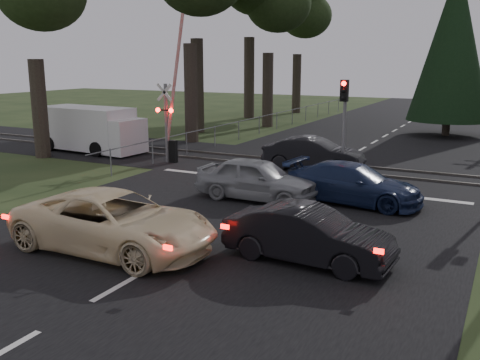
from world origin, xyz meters
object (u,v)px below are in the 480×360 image
Objects in this scene: blue_sedan at (353,184)px; silver_car at (257,179)px; white_van at (93,130)px; crossing_signal at (170,121)px; dark_hatchback at (308,235)px; cream_coupe at (114,222)px; dark_car_far at (313,154)px; traffic_signal_center at (344,111)px.

silver_car is at bearing 114.58° from blue_sedan.
silver_car is 13.36m from white_van.
dark_hatchback is (10.49, -9.37, -1.37)m from crossing_signal.
blue_sedan is at bearing -18.68° from crossing_signal.
blue_sedan is at bearing -10.51° from white_van.
cream_coupe is 1.26× the size of silver_car.
blue_sedan is 5.75m from dark_car_far.
traffic_signal_center is 0.92× the size of silver_car.
blue_sedan is 1.06× the size of dark_car_far.
traffic_signal_center is at bearing -113.32° from dark_car_far.
silver_car is 0.93× the size of blue_sedan.
white_van is at bearing 43.81° from cream_coupe.
dark_car_far is at bearing 11.89° from crossing_signal.
dark_car_far is (-3.70, 10.80, 0.05)m from dark_hatchback.
traffic_signal_center is 0.91× the size of dark_car_far.
crossing_signal is 1.66× the size of dark_hatchback.
silver_car is (-3.72, 4.87, 0.07)m from dark_hatchback.
crossing_signal is 5.64m from white_van.
crossing_signal reaches higher than traffic_signal_center.
crossing_signal reaches higher than dark_car_far.
blue_sedan is at bearing -149.94° from dark_car_far.
blue_sedan is (9.96, -3.37, -1.36)m from crossing_signal.
dark_hatchback is at bearing -142.10° from silver_car.
silver_car reaches higher than dark_hatchback.
silver_car is at bearing 176.45° from dark_car_far.
cream_coupe is (5.68, -10.92, -1.28)m from crossing_signal.
traffic_signal_center is 0.73× the size of cream_coupe.
traffic_signal_center reaches higher than cream_coupe.
crossing_signal reaches higher than blue_sedan.
cream_coupe is 1.17× the size of blue_sedan.
dark_hatchback is at bearing -169.84° from blue_sedan.
dark_hatchback is (4.81, 1.55, -0.09)m from cream_coupe.
crossing_signal is 1.57× the size of silver_car.
cream_coupe reaches higher than dark_hatchback.
dark_car_far is at bearing -5.36° from cream_coupe.
silver_car is 0.71× the size of white_van.
white_van is (-15.49, 4.05, 0.52)m from blue_sedan.
crossing_signal is 10.60m from blue_sedan.
silver_car is (1.09, 6.42, -0.02)m from cream_coupe.
dark_car_far is (6.79, 1.43, -1.31)m from crossing_signal.
dark_hatchback is 0.87× the size of blue_sedan.
crossing_signal is 1.25× the size of cream_coupe.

